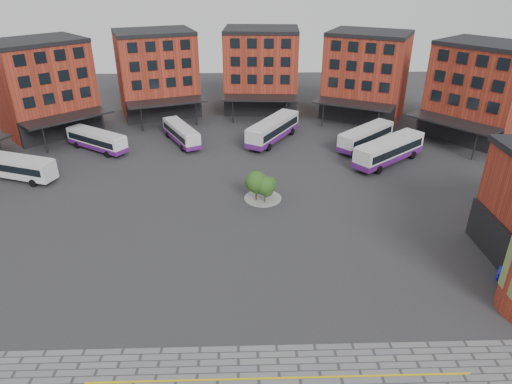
{
  "coord_description": "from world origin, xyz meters",
  "views": [
    {
      "loc": [
        -0.23,
        -35.59,
        25.08
      ],
      "look_at": [
        1.02,
        5.88,
        4.0
      ],
      "focal_mm": 32.0,
      "sensor_mm": 36.0,
      "label": 1
    }
  ],
  "objects_px": {
    "bus_b": "(97,140)",
    "bus_c": "(181,133)",
    "bus_a": "(15,166)",
    "bus_e": "(366,137)",
    "bus_f": "(389,150)",
    "bus_d": "(273,129)",
    "tree_island": "(262,185)"
  },
  "relations": [
    {
      "from": "bus_b",
      "to": "bus_c",
      "type": "bearing_deg",
      "value": -42.74
    },
    {
      "from": "bus_a",
      "to": "bus_e",
      "type": "relative_size",
      "value": 1.13
    },
    {
      "from": "bus_c",
      "to": "bus_e",
      "type": "height_order",
      "value": "bus_e"
    },
    {
      "from": "bus_c",
      "to": "bus_a",
      "type": "bearing_deg",
      "value": -174.83
    },
    {
      "from": "bus_f",
      "to": "bus_d",
      "type": "bearing_deg",
      "value": -159.3
    },
    {
      "from": "bus_b",
      "to": "bus_d",
      "type": "height_order",
      "value": "bus_d"
    },
    {
      "from": "tree_island",
      "to": "bus_d",
      "type": "bearing_deg",
      "value": 82.59
    },
    {
      "from": "bus_c",
      "to": "bus_d",
      "type": "height_order",
      "value": "bus_d"
    },
    {
      "from": "bus_c",
      "to": "bus_e",
      "type": "bearing_deg",
      "value": -32.67
    },
    {
      "from": "tree_island",
      "to": "bus_b",
      "type": "relative_size",
      "value": 0.44
    },
    {
      "from": "bus_a",
      "to": "bus_e",
      "type": "height_order",
      "value": "bus_e"
    },
    {
      "from": "bus_a",
      "to": "bus_c",
      "type": "xyz_separation_m",
      "value": [
        19.57,
        12.44,
        -0.28
      ]
    },
    {
      "from": "tree_island",
      "to": "bus_c",
      "type": "distance_m",
      "value": 22.59
    },
    {
      "from": "bus_d",
      "to": "tree_island",
      "type": "bearing_deg",
      "value": -66.13
    },
    {
      "from": "bus_b",
      "to": "bus_f",
      "type": "distance_m",
      "value": 41.95
    },
    {
      "from": "bus_d",
      "to": "bus_f",
      "type": "distance_m",
      "value": 17.89
    },
    {
      "from": "bus_c",
      "to": "bus_f",
      "type": "height_order",
      "value": "bus_f"
    },
    {
      "from": "bus_b",
      "to": "bus_d",
      "type": "bearing_deg",
      "value": -48.52
    },
    {
      "from": "bus_c",
      "to": "tree_island",
      "type": "bearing_deg",
      "value": -86.64
    },
    {
      "from": "bus_a",
      "to": "bus_b",
      "type": "xyz_separation_m",
      "value": [
        7.54,
        9.76,
        -0.23
      ]
    },
    {
      "from": "bus_b",
      "to": "tree_island",
      "type": "bearing_deg",
      "value": -90.73
    },
    {
      "from": "tree_island",
      "to": "bus_e",
      "type": "bearing_deg",
      "value": 45.93
    },
    {
      "from": "tree_island",
      "to": "bus_e",
      "type": "distance_m",
      "value": 23.4
    },
    {
      "from": "tree_island",
      "to": "bus_f",
      "type": "relative_size",
      "value": 0.38
    },
    {
      "from": "bus_c",
      "to": "bus_f",
      "type": "distance_m",
      "value": 30.74
    },
    {
      "from": "bus_c",
      "to": "bus_e",
      "type": "distance_m",
      "value": 27.9
    },
    {
      "from": "bus_a",
      "to": "bus_f",
      "type": "relative_size",
      "value": 0.97
    },
    {
      "from": "bus_b",
      "to": "bus_f",
      "type": "xyz_separation_m",
      "value": [
        41.52,
        -6.01,
        0.29
      ]
    },
    {
      "from": "bus_a",
      "to": "bus_e",
      "type": "bearing_deg",
      "value": -58.35
    },
    {
      "from": "tree_island",
      "to": "bus_a",
      "type": "height_order",
      "value": "tree_island"
    },
    {
      "from": "bus_a",
      "to": "bus_f",
      "type": "bearing_deg",
      "value": -65.69
    },
    {
      "from": "bus_c",
      "to": "bus_f",
      "type": "relative_size",
      "value": 0.88
    }
  ]
}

